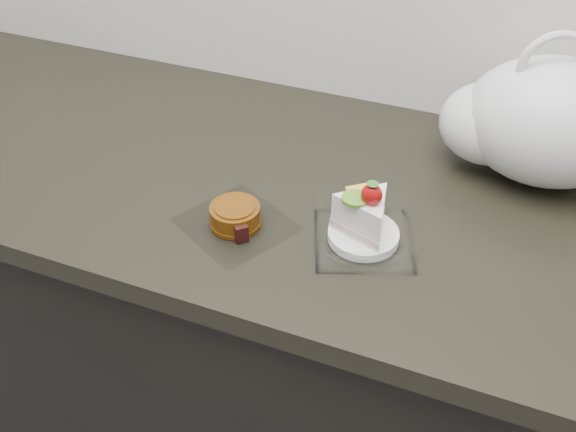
% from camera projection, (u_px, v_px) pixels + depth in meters
% --- Properties ---
extents(counter, '(2.04, 0.64, 0.90)m').
position_uv_depth(counter, '(322.00, 357.00, 1.36)').
color(counter, black).
rests_on(counter, ground).
extents(cake_tray, '(0.19, 0.19, 0.12)m').
position_uv_depth(cake_tray, '(364.00, 225.00, 0.95)').
color(cake_tray, white).
rests_on(cake_tray, counter).
extents(mooncake_wrap, '(0.21, 0.20, 0.04)m').
position_uv_depth(mooncake_wrap, '(236.00, 218.00, 0.99)').
color(mooncake_wrap, white).
rests_on(mooncake_wrap, counter).
extents(plastic_bag, '(0.35, 0.27, 0.26)m').
position_uv_depth(plastic_bag, '(538.00, 122.00, 1.05)').
color(plastic_bag, white).
rests_on(plastic_bag, counter).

